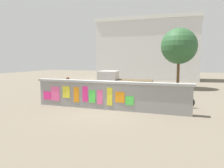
# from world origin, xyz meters

# --- Properties ---
(ground) EXTENTS (60.00, 60.00, 0.00)m
(ground) POSITION_xyz_m (0.00, 8.00, 0.00)
(ground) COLOR #6B6051
(poster_wall) EXTENTS (8.56, 0.42, 1.51)m
(poster_wall) POSITION_xyz_m (-0.01, -0.00, 0.78)
(poster_wall) COLOR gray
(poster_wall) RESTS_ON ground
(auto_rickshaw_truck) EXTENTS (3.75, 1.90, 1.85)m
(auto_rickshaw_truck) POSITION_xyz_m (-0.31, 3.60, 0.90)
(auto_rickshaw_truck) COLOR black
(auto_rickshaw_truck) RESTS_ON ground
(motorcycle) EXTENTS (1.89, 0.57, 0.87)m
(motorcycle) POSITION_xyz_m (3.41, 1.94, 0.46)
(motorcycle) COLOR black
(motorcycle) RESTS_ON ground
(bicycle_near) EXTENTS (1.71, 0.44, 0.95)m
(bicycle_near) POSITION_xyz_m (-3.26, 4.47, 0.36)
(bicycle_near) COLOR black
(bicycle_near) RESTS_ON ground
(bicycle_far) EXTENTS (1.67, 0.54, 0.95)m
(bicycle_far) POSITION_xyz_m (-3.01, 2.34, 0.36)
(bicycle_far) COLOR black
(bicycle_far) RESTS_ON ground
(person_walking) EXTENTS (0.37, 0.37, 1.62)m
(person_walking) POSITION_xyz_m (-2.97, 0.86, 0.99)
(person_walking) COLOR #3F994C
(person_walking) RESTS_ON ground
(tree_roadside) EXTENTS (3.24, 3.24, 5.46)m
(tree_roadside) POSITION_xyz_m (2.99, 10.20, 3.83)
(tree_roadside) COLOR brown
(tree_roadside) RESTS_ON ground
(building_background) EXTENTS (13.38, 5.00, 8.07)m
(building_background) POSITION_xyz_m (-1.40, 19.04, 4.05)
(building_background) COLOR silver
(building_background) RESTS_ON ground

